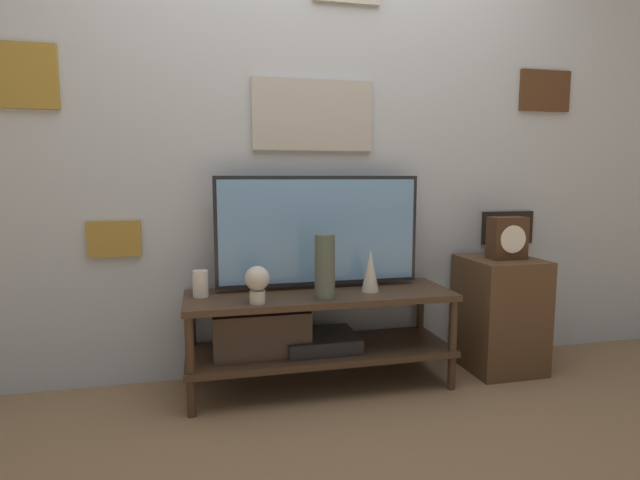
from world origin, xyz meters
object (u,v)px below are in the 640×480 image
Objects in this scene: decorative_bust at (257,282)px; mantel_clock at (507,238)px; vase_slim_bronze at (370,270)px; television at (319,231)px; vase_tall_ceramic at (325,267)px; candle_jar at (200,284)px.

decorative_bust is 1.36m from mantel_clock.
television is at bearing 150.14° from vase_slim_bronze.
television is 6.10× the size of decorative_bust.
vase_slim_bronze reaches higher than decorative_bust.
vase_tall_ceramic is at bearing -96.34° from television.
vase_slim_bronze is at bearing 20.56° from vase_tall_ceramic.
candle_jar is (-0.82, 0.08, -0.04)m from vase_slim_bronze.
television is at bearing 173.90° from mantel_clock.
television is at bearing 35.47° from decorative_bust.
mantel_clock reaches higher than decorative_bust.
mantel_clock is at bearing 1.87° from vase_slim_bronze.
television reaches higher than decorative_bust.
mantel_clock reaches higher than vase_tall_ceramic.
television is 0.27m from vase_tall_ceramic.
mantel_clock is at bearing 5.76° from decorative_bust.
vase_tall_ceramic is at bearing -17.18° from candle_jar.
vase_tall_ceramic is 0.60m from candle_jar.
decorative_bust is (-0.32, -0.01, -0.05)m from vase_tall_ceramic.
candle_jar is (-0.59, -0.05, -0.23)m from television.
vase_tall_ceramic is (-0.03, -0.23, -0.14)m from television.
television reaches higher than vase_slim_bronze.
vase_tall_ceramic is 2.40× the size of candle_jar.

